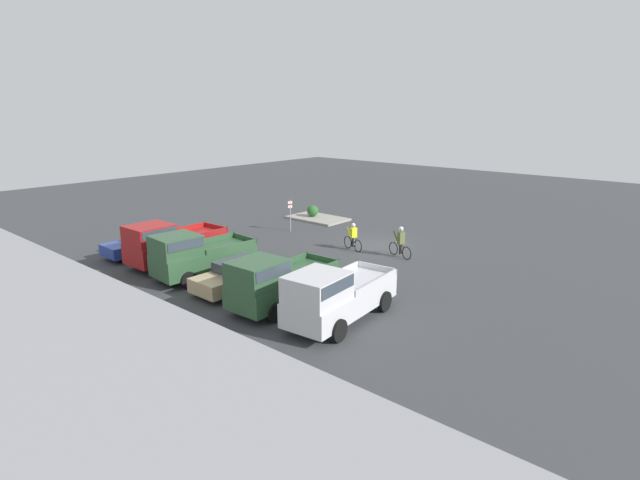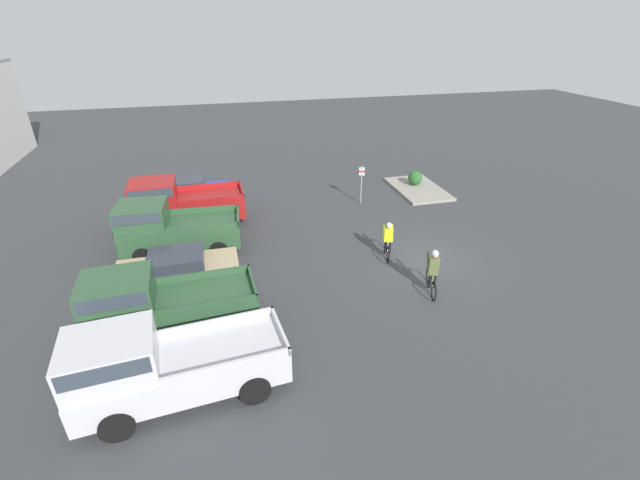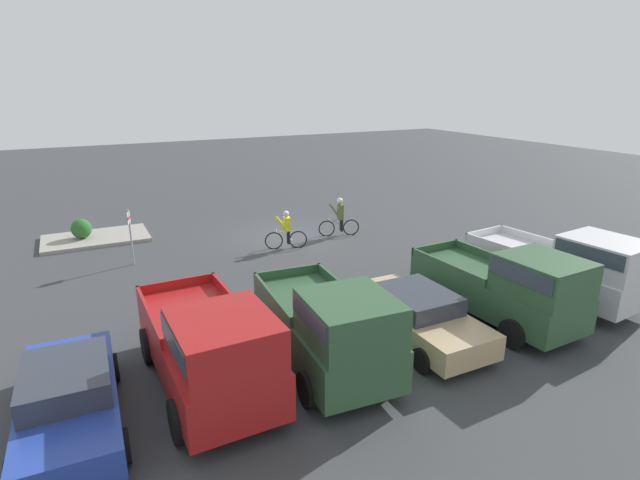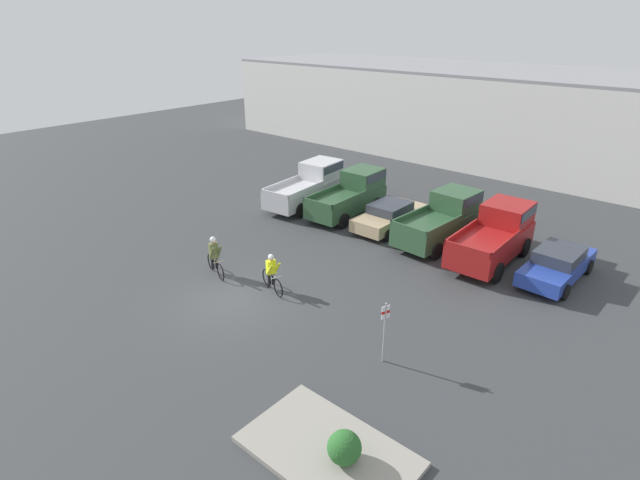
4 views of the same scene
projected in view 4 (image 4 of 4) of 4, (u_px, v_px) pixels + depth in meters
ground_plane at (232, 300)px, 19.42m from camera, size 80.00×80.00×0.00m
warehouse_building at (520, 116)px, 37.58m from camera, size 48.40×12.53×6.54m
pickup_truck_0 at (310, 184)px, 29.11m from camera, size 2.55×5.60×2.32m
pickup_truck_1 at (352, 193)px, 27.65m from camera, size 2.31×5.23×2.29m
sedan_0 at (390, 215)px, 25.83m from camera, size 1.99×4.53×1.36m
pickup_truck_2 at (443, 218)px, 24.20m from camera, size 2.47×5.10×2.32m
pickup_truck_3 at (496, 234)px, 22.33m from camera, size 2.35×5.26×2.36m
sedan_1 at (557, 264)px, 20.72m from camera, size 2.06×4.59×1.38m
cyclist_0 at (272, 273)px, 19.81m from camera, size 1.70×0.62×1.63m
cyclist_1 at (214, 255)px, 21.07m from camera, size 1.79×0.65×1.76m
fire_lane_sign at (385, 327)px, 15.46m from camera, size 0.13×0.29×2.15m
curb_island at (328, 451)px, 12.57m from camera, size 4.33×2.66×0.15m
shrub at (344, 448)px, 12.05m from camera, size 0.85×0.85×0.85m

